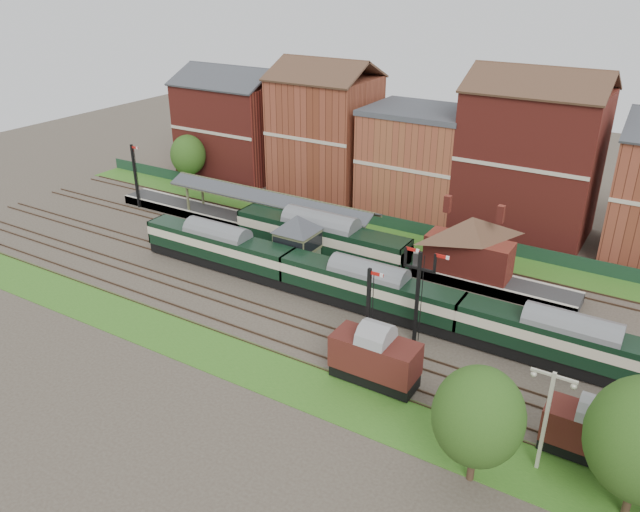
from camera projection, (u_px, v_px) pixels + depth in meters
The scene contains 20 objects.
ground at pixel (306, 292), 58.06m from camera, with size 160.00×160.00×0.00m, color #473D33.
grass_back at pixel (382, 234), 70.40m from camera, with size 90.00×4.50×0.06m, color #2D6619.
grass_front at pixel (223, 354), 48.78m from camera, with size 90.00×5.00×0.06m, color #2D6619.
fence at pixel (390, 223), 71.64m from camera, with size 90.00×0.12×1.50m, color #193823.
platform at pixel (315, 240), 67.73m from camera, with size 55.00×3.40×1.00m, color #2D2D2D.
signal_box at pixel (298, 242), 60.62m from camera, with size 5.40×5.40×6.00m.
brick_hut at pixel (370, 280), 57.70m from camera, with size 3.20×2.64×2.94m.
station_building at pixel (470, 244), 58.25m from camera, with size 8.10×8.10×5.90m.
canopy at pixel (269, 195), 68.82m from camera, with size 26.00×3.89×4.08m.
semaphore_bracket at pixel (418, 291), 48.48m from camera, with size 3.60×0.25×8.18m.
semaphore_platform_end at pixel (135, 175), 76.60m from camera, with size 1.23×0.25×8.00m.
semaphore_siding at pixel (368, 315), 46.16m from camera, with size 1.23×0.25×8.00m.
yard_lamp at pixel (546, 416), 36.17m from camera, with size 2.60×0.22×7.00m.
town_backdrop at pixel (417, 155), 74.46m from camera, with size 69.00×10.00×16.00m.
dmu_train at pixel (368, 288), 54.06m from camera, with size 50.21×2.64×3.86m.
platform_railcar at pixel (321, 238), 63.09m from camera, with size 19.00×2.99×4.38m.
goods_van_a at pixel (375, 357), 44.68m from camera, with size 6.31×2.73×3.83m.
goods_van_b at pixel (591, 432), 37.85m from camera, with size 5.61×2.43×3.40m.
tree_far at pixel (478, 417), 35.09m from camera, with size 5.26×5.26×7.68m.
tree_back at pixel (188, 155), 84.47m from camera, with size 4.76×4.76×6.95m.
Camera 1 is at (27.76, -42.92, 27.78)m, focal length 35.00 mm.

